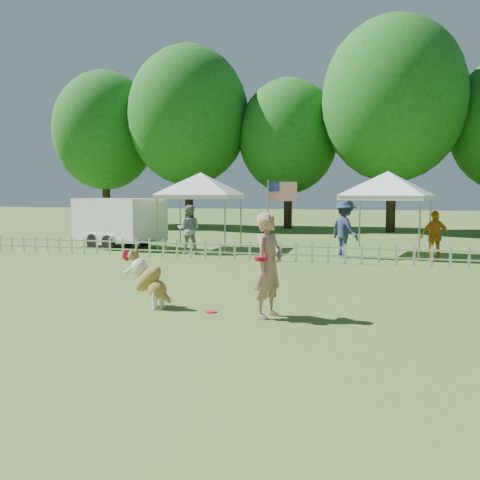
{
  "coord_description": "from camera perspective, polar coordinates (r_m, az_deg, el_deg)",
  "views": [
    {
      "loc": [
        3.12,
        -9.38,
        2.14
      ],
      "look_at": [
        -0.14,
        2.0,
        1.1
      ],
      "focal_mm": 40.0,
      "sensor_mm": 36.0,
      "label": 1
    }
  ],
  "objects": [
    {
      "name": "canopy_tent_right",
      "position": [
        18.98,
        15.42,
        2.64
      ],
      "size": [
        3.19,
        3.19,
        2.82
      ],
      "primitive_type": null,
      "rotation": [
        0.0,
        0.0,
        -0.19
      ],
      "color": "white",
      "rests_on": "ground"
    },
    {
      "name": "spectator_a",
      "position": [
        18.87,
        -5.47,
        1.12
      ],
      "size": [
        0.92,
        0.76,
        1.72
      ],
      "primitive_type": "imported",
      "rotation": [
        0.0,
        0.0,
        3.28
      ],
      "color": "gray",
      "rests_on": "ground"
    },
    {
      "name": "handler",
      "position": [
        9.19,
        3.06,
        -2.72
      ],
      "size": [
        0.63,
        0.77,
        1.81
      ],
      "primitive_type": "imported",
      "rotation": [
        0.0,
        0.0,
        1.22
      ],
      "color": "tan",
      "rests_on": "ground"
    },
    {
      "name": "flag_pole",
      "position": [
        16.79,
        3.0,
        2.06
      ],
      "size": [
        0.98,
        0.14,
        2.55
      ],
      "primitive_type": null,
      "rotation": [
        0.0,
        0.0,
        -0.04
      ],
      "color": "gray",
      "rests_on": "ground"
    },
    {
      "name": "tree_left",
      "position": [
        33.4,
        -5.52,
        11.65
      ],
      "size": [
        7.4,
        7.4,
        12.0
      ],
      "primitive_type": null,
      "color": "#195317",
      "rests_on": "ground"
    },
    {
      "name": "frisbee_on_turf",
      "position": [
        9.72,
        -3.14,
        -7.64
      ],
      "size": [
        0.29,
        0.29,
        0.02
      ],
      "primitive_type": "cylinder",
      "rotation": [
        0.0,
        0.0,
        -0.42
      ],
      "color": "red",
      "rests_on": "ground"
    },
    {
      "name": "spectator_b",
      "position": [
        18.05,
        11.12,
        1.18
      ],
      "size": [
        1.36,
        1.4,
        1.92
      ],
      "primitive_type": "imported",
      "rotation": [
        0.0,
        0.0,
        2.31
      ],
      "color": "#252F4F",
      "rests_on": "ground"
    },
    {
      "name": "spectator_c",
      "position": [
        17.79,
        20.11,
        0.39
      ],
      "size": [
        1.01,
        0.72,
        1.6
      ],
      "primitive_type": "imported",
      "rotation": [
        0.0,
        0.0,
        3.54
      ],
      "color": "#C66617",
      "rests_on": "ground"
    },
    {
      "name": "cargo_trailer",
      "position": [
        21.5,
        -12.81,
        1.83
      ],
      "size": [
        4.89,
        3.41,
        1.97
      ],
      "primitive_type": null,
      "rotation": [
        0.0,
        0.0,
        -0.36
      ],
      "color": "white",
      "rests_on": "ground"
    },
    {
      "name": "ground",
      "position": [
        10.11,
        -2.38,
        -7.2
      ],
      "size": [
        120.0,
        120.0,
        0.0
      ],
      "primitive_type": "plane",
      "color": "#366820",
      "rests_on": "ground"
    },
    {
      "name": "tree_center_left",
      "position": [
        32.58,
        5.18,
        9.87
      ],
      "size": [
        6.0,
        6.0,
        9.8
      ],
      "primitive_type": null,
      "color": "#195317",
      "rests_on": "ground"
    },
    {
      "name": "picket_fence",
      "position": [
        16.78,
        5.17,
        -1.29
      ],
      "size": [
        22.0,
        0.08,
        0.6
      ],
      "primitive_type": null,
      "color": "white",
      "rests_on": "ground"
    },
    {
      "name": "dog",
      "position": [
        10.17,
        -9.69,
        -4.12
      ],
      "size": [
        1.1,
        0.66,
        1.08
      ],
      "primitive_type": null,
      "rotation": [
        0.0,
        0.0,
        -0.32
      ],
      "color": "brown",
      "rests_on": "ground"
    },
    {
      "name": "tree_far_left",
      "position": [
        36.39,
        -14.18,
        10.18
      ],
      "size": [
        6.6,
        6.6,
        11.0
      ],
      "primitive_type": null,
      "color": "#195317",
      "rests_on": "ground"
    },
    {
      "name": "tree_center_right",
      "position": [
        30.66,
        16.01,
        12.64
      ],
      "size": [
        7.6,
        7.6,
        12.6
      ],
      "primitive_type": null,
      "color": "#195317",
      "rests_on": "ground"
    },
    {
      "name": "canopy_tent_left",
      "position": [
        20.32,
        -4.19,
        3.0
      ],
      "size": [
        2.91,
        2.91,
        2.85
      ],
      "primitive_type": null,
      "rotation": [
        0.0,
        0.0,
        0.06
      ],
      "color": "white",
      "rests_on": "ground"
    }
  ]
}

